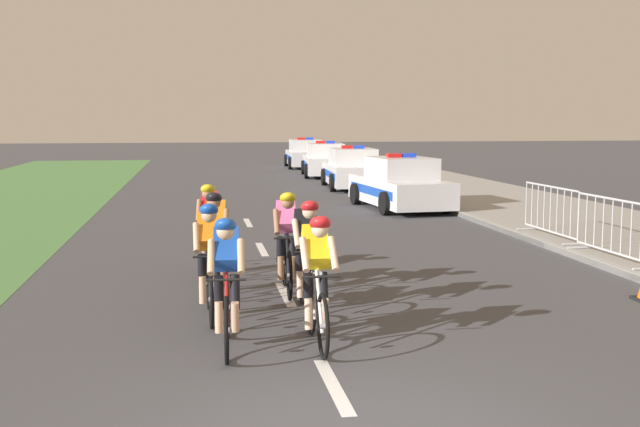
# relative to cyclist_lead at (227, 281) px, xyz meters

# --- Properties ---
(sidewalk_slab) EXTENTS (4.89, 60.00, 0.12)m
(sidewalk_slab) POSITION_rel_cyclist_lead_xyz_m (8.98, 11.27, -0.73)
(sidewalk_slab) COLOR gray
(sidewalk_slab) RESTS_ON ground
(kerb_edge) EXTENTS (0.16, 60.00, 0.13)m
(kerb_edge) POSITION_rel_cyclist_lead_xyz_m (6.61, 11.27, -0.72)
(kerb_edge) COLOR #9E9E99
(kerb_edge) RESTS_ON ground
(lane_markings_centre) EXTENTS (0.14, 17.60, 0.01)m
(lane_markings_centre) POSITION_rel_cyclist_lead_xyz_m (0.96, 2.68, -0.78)
(lane_markings_centre) COLOR white
(lane_markings_centre) RESTS_ON ground
(cyclist_lead) EXTENTS (0.43, 1.72, 1.56)m
(cyclist_lead) POSITION_rel_cyclist_lead_xyz_m (0.00, 0.00, 0.00)
(cyclist_lead) COLOR black
(cyclist_lead) RESTS_ON ground
(cyclist_second) EXTENTS (0.42, 1.72, 1.56)m
(cyclist_second) POSITION_rel_cyclist_lead_xyz_m (1.01, -0.00, 0.00)
(cyclist_second) COLOR black
(cyclist_second) RESTS_ON ground
(cyclist_third) EXTENTS (0.42, 1.72, 1.56)m
(cyclist_third) POSITION_rel_cyclist_lead_xyz_m (-0.16, 1.43, 0.00)
(cyclist_third) COLOR black
(cyclist_third) RESTS_ON ground
(cyclist_fourth) EXTENTS (0.42, 1.72, 1.56)m
(cyclist_fourth) POSITION_rel_cyclist_lead_xyz_m (1.13, 1.57, 0.00)
(cyclist_fourth) COLOR black
(cyclist_fourth) RESTS_ON ground
(cyclist_fifth) EXTENTS (0.45, 1.72, 1.56)m
(cyclist_fifth) POSITION_rel_cyclist_lead_xyz_m (-0.03, 2.90, 0.00)
(cyclist_fifth) COLOR black
(cyclist_fifth) RESTS_ON ground
(cyclist_sixth) EXTENTS (0.43, 1.72, 1.56)m
(cyclist_sixth) POSITION_rel_cyclist_lead_xyz_m (0.99, 2.74, 0.00)
(cyclist_sixth) COLOR black
(cyclist_sixth) RESTS_ON ground
(cyclist_seventh) EXTENTS (0.44, 1.72, 1.56)m
(cyclist_seventh) POSITION_rel_cyclist_lead_xyz_m (-0.10, 4.29, 0.00)
(cyclist_seventh) COLOR black
(cyclist_seventh) RESTS_ON ground
(police_car_nearest) EXTENTS (2.29, 4.54, 1.59)m
(police_car_nearest) POSITION_rel_cyclist_lead_xyz_m (5.48, 13.03, -0.11)
(police_car_nearest) COLOR silver
(police_car_nearest) RESTS_ON ground
(police_car_second) EXTENTS (2.18, 4.49, 1.59)m
(police_car_second) POSITION_rel_cyclist_lead_xyz_m (5.48, 19.79, -0.11)
(police_car_second) COLOR white
(police_car_second) RESTS_ON ground
(police_car_third) EXTENTS (2.29, 4.54, 1.59)m
(police_car_third) POSITION_rel_cyclist_lead_xyz_m (5.48, 25.88, -0.11)
(police_car_third) COLOR white
(police_car_third) RESTS_ON ground
(police_car_furthest) EXTENTS (2.14, 4.47, 1.59)m
(police_car_furthest) POSITION_rel_cyclist_lead_xyz_m (5.48, 32.21, -0.11)
(police_car_furthest) COLOR silver
(police_car_furthest) RESTS_ON ground
(crowd_barrier_middle) EXTENTS (0.56, 2.32, 1.07)m
(crowd_barrier_middle) POSITION_rel_cyclist_lead_xyz_m (6.89, 4.02, -0.14)
(crowd_barrier_middle) COLOR #B7BABF
(crowd_barrier_middle) RESTS_ON sidewalk_slab
(crowd_barrier_rear) EXTENTS (0.53, 2.32, 1.07)m
(crowd_barrier_rear) POSITION_rel_cyclist_lead_xyz_m (6.95, 6.54, -0.14)
(crowd_barrier_rear) COLOR #B7BABF
(crowd_barrier_rear) RESTS_ON sidewalk_slab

